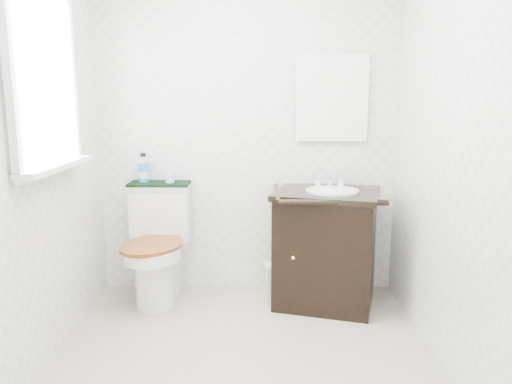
{
  "coord_description": "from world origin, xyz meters",
  "views": [
    {
      "loc": [
        0.12,
        -2.49,
        1.46
      ],
      "look_at": [
        0.07,
        0.75,
        0.84
      ],
      "focal_mm": 35.0,
      "sensor_mm": 36.0,
      "label": 1
    }
  ],
  "objects_px": {
    "toilet": "(158,251)",
    "mouthwash_bottle": "(144,169)",
    "cup": "(170,177)",
    "trash_bin": "(278,282)",
    "vanity": "(326,245)"
  },
  "relations": [
    {
      "from": "trash_bin",
      "to": "mouthwash_bottle",
      "type": "distance_m",
      "value": 1.29
    },
    {
      "from": "toilet",
      "to": "mouthwash_bottle",
      "type": "distance_m",
      "value": 0.61
    },
    {
      "from": "toilet",
      "to": "mouthwash_bottle",
      "type": "height_order",
      "value": "mouthwash_bottle"
    },
    {
      "from": "toilet",
      "to": "cup",
      "type": "relative_size",
      "value": 9.97
    },
    {
      "from": "trash_bin",
      "to": "mouthwash_bottle",
      "type": "relative_size",
      "value": 1.3
    },
    {
      "from": "trash_bin",
      "to": "cup",
      "type": "relative_size",
      "value": 3.33
    },
    {
      "from": "vanity",
      "to": "toilet",
      "type": "bearing_deg",
      "value": 177.02
    },
    {
      "from": "toilet",
      "to": "cup",
      "type": "height_order",
      "value": "cup"
    },
    {
      "from": "trash_bin",
      "to": "cup",
      "type": "height_order",
      "value": "cup"
    },
    {
      "from": "toilet",
      "to": "cup",
      "type": "distance_m",
      "value": 0.54
    },
    {
      "from": "toilet",
      "to": "mouthwash_bottle",
      "type": "bearing_deg",
      "value": 127.44
    },
    {
      "from": "vanity",
      "to": "mouthwash_bottle",
      "type": "xyz_separation_m",
      "value": [
        -1.33,
        0.22,
        0.51
      ]
    },
    {
      "from": "mouthwash_bottle",
      "to": "cup",
      "type": "xyz_separation_m",
      "value": [
        0.2,
        -0.03,
        -0.06
      ]
    },
    {
      "from": "cup",
      "to": "mouthwash_bottle",
      "type": "bearing_deg",
      "value": 170.24
    },
    {
      "from": "vanity",
      "to": "cup",
      "type": "distance_m",
      "value": 1.23
    }
  ]
}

